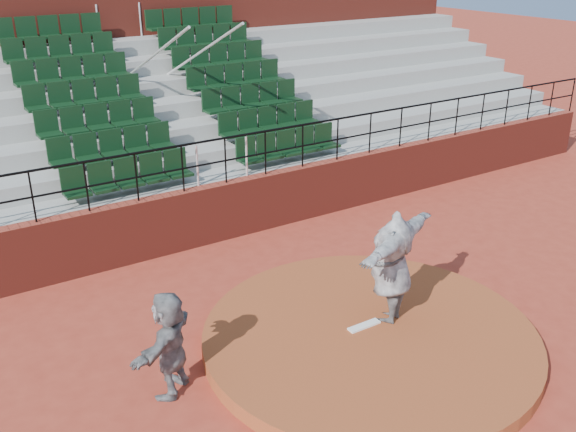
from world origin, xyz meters
The scene contains 9 objects.
ground centered at (0.00, 0.00, 0.00)m, with size 90.00×90.00×0.00m, color #A03624.
pitchers_mound centered at (0.00, 0.00, 0.12)m, with size 5.50×5.50×0.25m, color #964421.
pitching_rubber centered at (0.00, 0.15, 0.27)m, with size 0.60×0.15×0.03m, color white.
boundary_wall centered at (0.00, 5.00, 0.65)m, with size 24.00×0.30×1.30m, color maroon.
wall_railing centered at (0.00, 5.00, 2.03)m, with size 24.04×0.05×1.03m.
seating_deck centered at (0.00, 8.65, 1.43)m, with size 24.00×5.97×4.63m.
press_box_facade centered at (0.00, 12.60, 3.55)m, with size 24.00×3.00×7.10m, color maroon.
pitcher centered at (0.49, 0.12, 1.24)m, with size 2.43×0.66×1.98m, color black.
fielder centered at (-3.21, 0.63, 0.82)m, with size 1.52×0.48×1.64m, color black.
Camera 1 is at (-5.95, -6.81, 6.12)m, focal length 40.00 mm.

